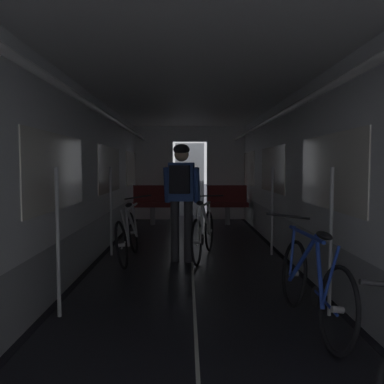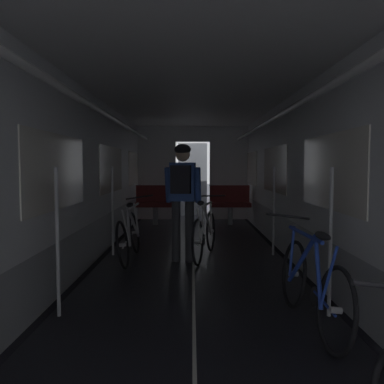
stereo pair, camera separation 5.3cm
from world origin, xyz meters
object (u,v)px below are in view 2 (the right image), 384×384
bench_seat_far_right (229,201)px  person_cyclist_aisle (181,189)px  bicycle_blue (310,284)px  bench_seat_far_left (154,201)px  bicycle_silver (128,235)px  bicycle_white_in_aisle (204,233)px

bench_seat_far_right → person_cyclist_aisle: person_cyclist_aisle is taller
bicycle_blue → person_cyclist_aisle: bearing=116.0°
bench_seat_far_right → person_cyclist_aisle: size_ratio=0.57×
bench_seat_far_left → person_cyclist_aisle: person_cyclist_aisle is taller
bench_seat_far_right → bicycle_silver: bearing=-116.4°
person_cyclist_aisle → bench_seat_far_left: bearing=101.0°
person_cyclist_aisle → bicycle_blue: bearing=-64.0°
bicycle_blue → bicycle_silver: bearing=128.2°
bench_seat_far_left → bicycle_silver: bicycle_silver is taller
bench_seat_far_right → bicycle_blue: 6.24m
bicycle_silver → bicycle_white_in_aisle: 1.14m
bench_seat_far_right → bicycle_silver: size_ratio=0.58×
bicycle_blue → person_cyclist_aisle: person_cyclist_aisle is taller
bicycle_blue → bench_seat_far_left: bearing=107.2°
bench_seat_far_right → person_cyclist_aisle: 4.00m
person_cyclist_aisle → bicycle_silver: bearing=173.0°
bench_seat_far_right → bicycle_white_in_aisle: size_ratio=0.59×
bench_seat_far_right → bicycle_blue: size_ratio=0.58×
bicycle_silver → bicycle_white_in_aisle: bearing=8.2°
bicycle_white_in_aisle → person_cyclist_aisle: bearing=-141.9°
bicycle_silver → person_cyclist_aisle: 1.06m
bench_seat_far_right → person_cyclist_aisle: bearing=-105.4°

